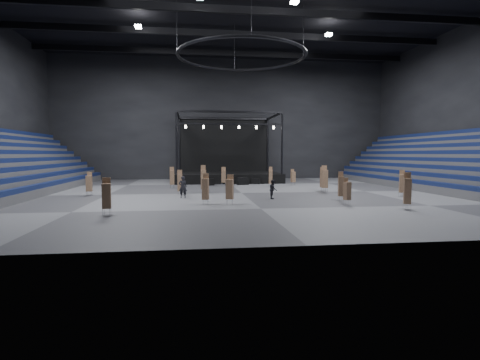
{
  "coord_description": "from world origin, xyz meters",
  "views": [
    {
      "loc": [
        -4.63,
        -35.69,
        3.77
      ],
      "look_at": [
        -0.39,
        -2.0,
        1.4
      ],
      "focal_mm": 28.0,
      "sensor_mm": 36.0,
      "label": 1
    }
  ],
  "objects": [
    {
      "name": "wall_front",
      "position": [
        0.0,
        -21.0,
        9.0
      ],
      "size": [
        50.0,
        0.2,
        18.0
      ],
      "primitive_type": "cube",
      "color": "black",
      "rests_on": "ground"
    },
    {
      "name": "chair_stack_7",
      "position": [
        -6.94,
        5.93,
        1.23
      ],
      "size": [
        0.53,
        0.53,
        2.35
      ],
      "rotation": [
        0.0,
        0.0,
        0.1
      ],
      "color": "silver",
      "rests_on": "floor"
    },
    {
      "name": "chair_stack_0",
      "position": [
        -5.85,
        -1.08,
        1.19
      ],
      "size": [
        0.47,
        0.47,
        2.31
      ],
      "rotation": [
        0.0,
        0.0,
        0.05
      ],
      "color": "silver",
      "rests_on": "floor"
    },
    {
      "name": "chair_stack_13",
      "position": [
        -3.73,
        -7.87,
        1.2
      ],
      "size": [
        0.56,
        0.56,
        2.32
      ],
      "rotation": [
        0.0,
        0.0,
        -0.27
      ],
      "color": "silver",
      "rests_on": "floor"
    },
    {
      "name": "man_center",
      "position": [
        -5.52,
        -3.34,
        0.94
      ],
      "size": [
        0.73,
        0.51,
        1.88
      ],
      "primitive_type": "imported",
      "rotation": [
        0.0,
        0.0,
        3.24
      ],
      "color": "black",
      "rests_on": "floor"
    },
    {
      "name": "chair_stack_3",
      "position": [
        -1.08,
        8.01,
        1.2
      ],
      "size": [
        0.56,
        0.56,
        2.24
      ],
      "rotation": [
        0.0,
        0.0,
        -0.08
      ],
      "color": "silver",
      "rests_on": "floor"
    },
    {
      "name": "crew_member",
      "position": [
        2.02,
        -5.09,
        0.81
      ],
      "size": [
        0.78,
        0.91,
        1.62
      ],
      "primitive_type": "imported",
      "rotation": [
        0.0,
        0.0,
        1.34
      ],
      "color": "black",
      "rests_on": "floor"
    },
    {
      "name": "bleachers_right",
      "position": [
        22.94,
        0.0,
        1.73
      ],
      "size": [
        7.2,
        40.0,
        6.4
      ],
      "color": "#464649",
      "rests_on": "floor"
    },
    {
      "name": "chair_stack_1",
      "position": [
        6.76,
        -9.18,
        1.05
      ],
      "size": [
        0.52,
        0.52,
        2.0
      ],
      "rotation": [
        0.0,
        0.0,
        0.28
      ],
      "color": "silver",
      "rests_on": "floor"
    },
    {
      "name": "chair_stack_5",
      "position": [
        8.15,
        -0.5,
        1.38
      ],
      "size": [
        0.6,
        0.6,
        2.64
      ],
      "rotation": [
        0.0,
        0.0,
        -0.1
      ],
      "color": "silver",
      "rests_on": "floor"
    },
    {
      "name": "wall_back",
      "position": [
        0.0,
        21.0,
        9.0
      ],
      "size": [
        50.0,
        0.2,
        18.0
      ],
      "primitive_type": "cube",
      "color": "black",
      "rests_on": "ground"
    },
    {
      "name": "flight_case_left",
      "position": [
        -2.75,
        9.14,
        0.4
      ],
      "size": [
        1.29,
        0.86,
        0.79
      ],
      "primitive_type": "cube",
      "rotation": [
        0.0,
        0.0,
        0.24
      ],
      "color": "black",
      "rests_on": "floor"
    },
    {
      "name": "roof_girders",
      "position": [
        0.0,
        -0.0,
        17.2
      ],
      "size": [
        49.0,
        30.35,
        0.7
      ],
      "color": "black",
      "rests_on": "ceiling"
    },
    {
      "name": "floor",
      "position": [
        0.0,
        0.0,
        0.0
      ],
      "size": [
        50.0,
        50.0,
        0.0
      ],
      "primitive_type": "plane",
      "color": "#565759",
      "rests_on": "ground"
    },
    {
      "name": "chair_stack_6",
      "position": [
        7.3,
        8.01,
        1.05
      ],
      "size": [
        0.54,
        0.54,
        1.96
      ],
      "rotation": [
        0.0,
        0.0,
        0.24
      ],
      "color": "silver",
      "rests_on": "floor"
    },
    {
      "name": "chair_stack_9",
      "position": [
        -1.94,
        -8.16,
        1.19
      ],
      "size": [
        0.64,
        0.64,
        2.24
      ],
      "rotation": [
        0.0,
        0.0,
        -0.33
      ],
      "color": "silver",
      "rests_on": "floor"
    },
    {
      "name": "chair_stack_8",
      "position": [
        -14.0,
        -0.48,
        1.13
      ],
      "size": [
        0.48,
        0.48,
        2.15
      ],
      "rotation": [
        0.0,
        0.0,
        -0.06
      ],
      "color": "silver",
      "rests_on": "floor"
    },
    {
      "name": "chair_stack_10",
      "position": [
        -9.93,
        -11.99,
        1.23
      ],
      "size": [
        0.57,
        0.57,
        2.33
      ],
      "rotation": [
        0.0,
        0.0,
        0.13
      ],
      "color": "silver",
      "rests_on": "floor"
    },
    {
      "name": "chair_stack_12",
      "position": [
        7.28,
        -6.71,
        1.2
      ],
      "size": [
        0.49,
        0.49,
        2.36
      ],
      "rotation": [
        0.0,
        0.0,
        -0.2
      ],
      "color": "silver",
      "rests_on": "floor"
    },
    {
      "name": "stage",
      "position": [
        0.0,
        16.24,
        1.45
      ],
      "size": [
        14.0,
        10.0,
        9.2
      ],
      "color": "black",
      "rests_on": "floor"
    },
    {
      "name": "chair_stack_11",
      "position": [
        8.54,
        1.05,
        1.26
      ],
      "size": [
        0.6,
        0.6,
        2.45
      ],
      "rotation": [
        0.0,
        0.0,
        0.42
      ],
      "color": "silver",
      "rests_on": "floor"
    },
    {
      "name": "chair_stack_15",
      "position": [
        4.23,
        6.51,
        1.17
      ],
      "size": [
        0.47,
        0.47,
        2.3
      ],
      "rotation": [
        0.0,
        0.0,
        -0.16
      ],
      "color": "silver",
      "rests_on": "floor"
    },
    {
      "name": "ceiling",
      "position": [
        0.0,
        0.0,
        18.0
      ],
      "size": [
        50.0,
        42.0,
        0.2
      ],
      "primitive_type": "cube",
      "color": "black",
      "rests_on": "wall_back"
    },
    {
      "name": "truss_ring",
      "position": [
        -0.0,
        0.0,
        13.0
      ],
      "size": [
        12.3,
        12.3,
        5.15
      ],
      "color": "black",
      "rests_on": "ceiling"
    },
    {
      "name": "chair_stack_14",
      "position": [
        -3.64,
        0.37,
        1.37
      ],
      "size": [
        0.51,
        0.51,
        2.7
      ],
      "rotation": [
        0.0,
        0.0,
        0.08
      ],
      "color": "silver",
      "rests_on": "floor"
    },
    {
      "name": "chair_stack_4",
      "position": [
        9.85,
        -11.99,
        1.29
      ],
      "size": [
        0.6,
        0.6,
        2.53
      ],
      "rotation": [
        0.0,
        0.0,
        -0.4
      ],
      "color": "silver",
      "rests_on": "floor"
    },
    {
      "name": "flight_case_mid",
      "position": [
        1.38,
        9.53,
        0.46
      ],
      "size": [
        1.51,
        1.05,
        0.91
      ],
      "primitive_type": "cube",
      "rotation": [
        0.0,
        0.0,
        0.29
      ],
      "color": "black",
      "rests_on": "floor"
    },
    {
      "name": "flight_case_right",
      "position": [
        3.15,
        10.49,
        0.36
      ],
      "size": [
        1.21,
        0.91,
        0.73
      ],
      "primitive_type": "cube",
      "rotation": [
        0.0,
        0.0,
        -0.38
      ],
      "color": "black",
      "rests_on": "floor"
    },
    {
      "name": "chair_stack_2",
      "position": [
        13.58,
        -5.04,
        1.23
      ],
      "size": [
        0.6,
        0.6,
        2.36
      ],
      "rotation": [
        0.0,
        0.0,
        -0.36
      ],
      "color": "silver",
      "rests_on": "floor"
    }
  ]
}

